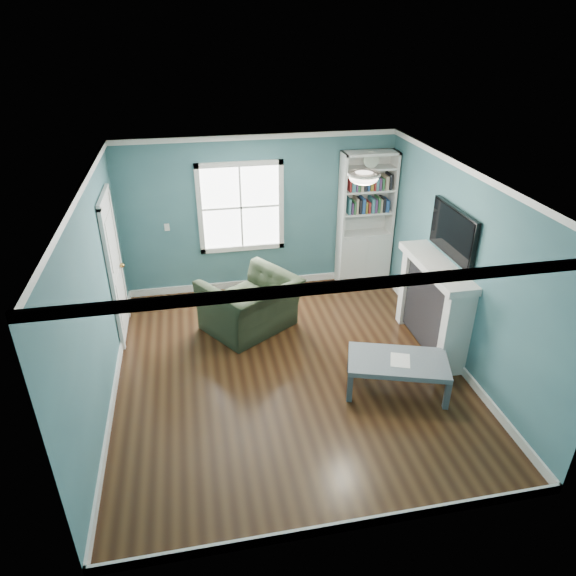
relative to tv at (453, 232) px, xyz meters
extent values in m
plane|color=black|center=(-2.20, -0.20, -1.72)|extent=(5.00, 5.00, 0.00)
plane|color=#35606B|center=(-2.20, 2.30, -0.43)|extent=(4.50, 0.00, 4.50)
plane|color=#35606B|center=(-2.20, -2.70, -0.43)|extent=(4.50, 0.00, 4.50)
plane|color=#35606B|center=(-4.45, -0.20, -0.43)|extent=(0.00, 5.00, 5.00)
plane|color=#35606B|center=(0.05, -0.20, -0.43)|extent=(0.00, 5.00, 5.00)
plane|color=white|center=(-2.20, -0.20, 0.88)|extent=(5.00, 5.00, 0.00)
cube|color=white|center=(-2.20, 2.28, -1.66)|extent=(4.50, 0.03, 0.12)
cube|color=white|center=(-2.20, -2.69, -1.66)|extent=(4.50, 0.03, 0.12)
cube|color=white|center=(-4.44, -0.20, -1.66)|extent=(0.03, 5.00, 0.12)
cube|color=white|center=(0.03, -0.20, -1.66)|extent=(0.03, 5.00, 0.12)
cube|color=white|center=(-2.20, 2.28, 0.84)|extent=(4.50, 0.04, 0.08)
cube|color=white|center=(-2.20, -2.68, 0.84)|extent=(4.50, 0.04, 0.08)
cube|color=white|center=(-4.43, -0.20, 0.84)|extent=(0.04, 5.00, 0.08)
cube|color=white|center=(0.03, -0.20, 0.84)|extent=(0.04, 5.00, 0.08)
cube|color=white|center=(-2.50, 2.29, -0.27)|extent=(1.24, 0.01, 1.34)
cube|color=white|center=(-3.16, 2.28, -0.27)|extent=(0.08, 0.06, 1.50)
cube|color=white|center=(-1.84, 2.28, -0.27)|extent=(0.08, 0.06, 1.50)
cube|color=white|center=(-2.50, 2.28, -0.98)|extent=(1.40, 0.06, 0.08)
cube|color=white|center=(-2.50, 2.28, 0.44)|extent=(1.40, 0.06, 0.08)
cube|color=white|center=(-2.50, 2.28, -0.27)|extent=(1.24, 0.03, 0.03)
cube|color=white|center=(-2.50, 2.28, -0.27)|extent=(0.03, 0.03, 1.34)
cube|color=silver|center=(-0.43, 2.10, -1.27)|extent=(0.90, 0.35, 0.90)
cube|color=silver|center=(-0.86, 2.10, -0.12)|extent=(0.04, 0.35, 1.40)
cube|color=silver|center=(0.00, 2.10, -0.12)|extent=(0.04, 0.35, 1.40)
cube|color=silver|center=(-0.43, 2.26, -0.12)|extent=(0.90, 0.02, 1.40)
cube|color=silver|center=(-0.43, 2.10, 0.55)|extent=(0.90, 0.35, 0.04)
cube|color=silver|center=(-0.43, 2.10, -0.80)|extent=(0.84, 0.33, 0.03)
cube|color=silver|center=(-0.43, 2.10, -0.42)|extent=(0.84, 0.33, 0.03)
cube|color=silver|center=(-0.43, 2.10, -0.04)|extent=(0.84, 0.33, 0.03)
cube|color=silver|center=(-0.43, 2.10, 0.32)|extent=(0.84, 0.33, 0.03)
cube|color=teal|center=(-0.43, 2.08, -0.30)|extent=(0.70, 0.25, 0.22)
cube|color=#593366|center=(-0.43, 2.08, 0.08)|extent=(0.70, 0.25, 0.22)
cylinder|color=beige|center=(-0.43, 2.05, 0.46)|extent=(0.26, 0.06, 0.26)
cube|color=black|center=(-0.11, 0.00, -1.12)|extent=(0.30, 1.20, 1.10)
cube|color=black|center=(-0.13, 0.00, -1.32)|extent=(0.22, 0.65, 0.70)
cube|color=silver|center=(-0.13, -0.67, -1.12)|extent=(0.36, 0.16, 1.20)
cube|color=silver|center=(-0.13, 0.67, -1.12)|extent=(0.36, 0.16, 1.20)
cube|color=silver|center=(-0.15, 0.00, -0.47)|extent=(0.44, 1.58, 0.10)
cube|color=black|center=(0.00, 0.00, 0.00)|extent=(0.06, 1.10, 0.65)
cube|color=silver|center=(-4.43, 1.20, -0.70)|extent=(0.04, 0.80, 2.05)
cube|color=white|center=(-4.42, 0.75, -0.70)|extent=(0.05, 0.08, 2.13)
cube|color=white|center=(-4.42, 1.65, -0.70)|extent=(0.05, 0.08, 2.13)
cube|color=white|center=(-4.42, 1.20, 0.36)|extent=(0.05, 0.98, 0.08)
sphere|color=#BF8C3F|center=(-4.37, 1.50, -0.77)|extent=(0.07, 0.07, 0.07)
ellipsoid|color=white|center=(-1.30, -0.10, 0.82)|extent=(0.34, 0.34, 0.15)
cylinder|color=white|center=(-1.30, -0.10, 0.86)|extent=(0.38, 0.38, 0.03)
cube|color=white|center=(-3.70, 2.28, -0.52)|extent=(0.08, 0.01, 0.12)
imported|color=#232C1B|center=(-2.56, 0.94, -1.18)|extent=(1.50, 1.37, 1.10)
cube|color=#434A51|center=(-1.59, -0.95, -1.54)|extent=(0.08, 0.08, 0.38)
cube|color=#434A51|center=(-0.49, -1.31, -1.54)|extent=(0.08, 0.08, 0.38)
cube|color=#434A51|center=(-1.41, -0.38, -1.54)|extent=(0.08, 0.08, 0.38)
cube|color=#434A51|center=(-0.31, -0.74, -1.54)|extent=(0.08, 0.08, 0.38)
cube|color=#526169|center=(-0.95, -0.85, -1.31)|extent=(1.37, 1.01, 0.07)
cube|color=white|center=(-0.93, -0.86, -1.28)|extent=(0.33, 0.36, 0.00)
camera|label=1|loc=(-3.28, -5.65, 2.47)|focal=32.00mm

